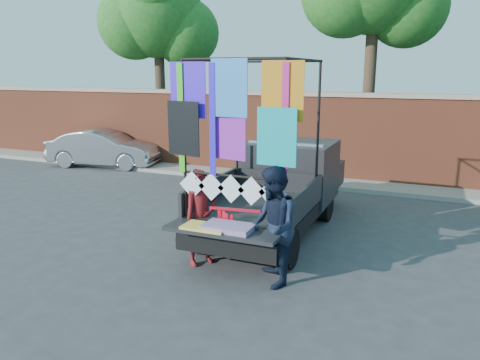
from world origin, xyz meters
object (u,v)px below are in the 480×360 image
at_px(man, 273,227).
at_px(pickup_truck, 283,185).
at_px(sedan, 104,148).
at_px(woman, 201,217).

bearing_deg(man, pickup_truck, 166.22).
height_order(pickup_truck, man, pickup_truck).
height_order(sedan, man, man).
height_order(pickup_truck, woman, pickup_truck).
distance_m(pickup_truck, sedan, 8.38).
bearing_deg(pickup_truck, man, -75.06).
distance_m(woman, man, 1.40).
xyz_separation_m(woman, man, (1.37, -0.27, 0.10)).
bearing_deg(sedan, woman, -142.03).
relative_size(pickup_truck, man, 2.93).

